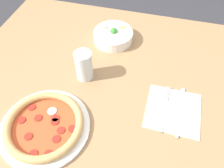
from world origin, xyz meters
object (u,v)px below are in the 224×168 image
at_px(knife, 180,113).
at_px(fork, 165,108).
at_px(pizza, 44,125).
at_px(bowl, 113,35).
at_px(glass, 84,66).

bearing_deg(knife, fork, 84.62).
relative_size(pizza, fork, 1.53).
bearing_deg(bowl, glass, -102.32).
bearing_deg(knife, pizza, 113.76).
bearing_deg(pizza, fork, 24.81).
height_order(pizza, knife, pizza).
bearing_deg(bowl, pizza, -102.21).
height_order(bowl, knife, bowl).
height_order(pizza, bowl, bowl).
height_order(fork, knife, same).
bearing_deg(fork, glass, 79.22).
bearing_deg(fork, bowl, 42.96).
bearing_deg(pizza, knife, 21.36).
relative_size(bowl, glass, 1.46).
distance_m(pizza, fork, 0.41).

